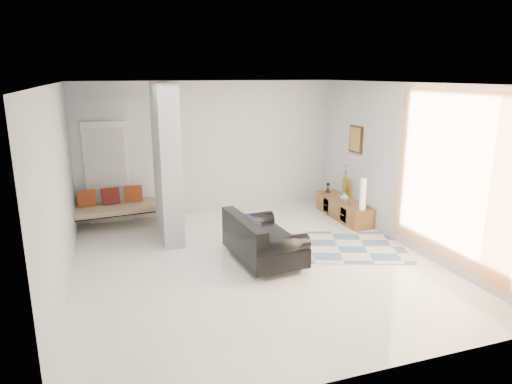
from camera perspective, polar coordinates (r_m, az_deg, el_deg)
name	(u,v)px	position (r m, az deg, el deg)	size (l,w,h in m)	color
floor	(255,263)	(7.38, -0.19, -8.86)	(6.00, 6.00, 0.00)	white
ceiling	(254,83)	(6.78, -0.21, 13.42)	(6.00, 6.00, 0.00)	white
wall_back	(209,148)	(9.78, -5.85, 5.46)	(6.00, 6.00, 0.00)	silver
wall_front	(359,246)	(4.33, 12.71, -6.58)	(6.00, 6.00, 0.00)	silver
wall_left	(59,192)	(6.62, -23.36, -0.05)	(6.00, 6.00, 0.00)	silver
wall_right	(406,166)	(8.23, 18.29, 3.07)	(6.00, 6.00, 0.00)	silver
partition_column	(167,163)	(8.23, -11.10, 3.55)	(0.35, 1.20, 2.80)	#ABB0B2
hallway_door	(107,173)	(9.57, -18.08, 2.30)	(0.85, 0.06, 2.04)	white
curtain	(451,178)	(7.30, 23.19, 1.64)	(2.55, 2.55, 0.00)	#FF9D43
wall_art	(356,139)	(9.50, 12.38, 6.45)	(0.04, 0.45, 0.55)	#39230F
media_console	(344,209)	(9.71, 10.90, -2.04)	(0.45, 1.69, 0.80)	brown
loveseat	(260,241)	(7.30, 0.54, -6.10)	(1.00, 1.59, 0.76)	silver
daybed	(120,206)	(9.39, -16.68, -1.67)	(1.99, 0.99, 0.77)	black
area_rug	(337,246)	(8.16, 10.14, -6.71)	(2.30, 1.53, 0.01)	#C6B797
cylinder_lamp	(363,194)	(8.96, 13.24, -0.28)	(0.11, 0.11, 0.60)	white
bronze_figurine	(328,188)	(10.14, 8.97, 0.55)	(0.11, 0.11, 0.22)	#331F16
vase	(344,196)	(9.53, 10.98, -0.56)	(0.18, 0.18, 0.19)	silver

